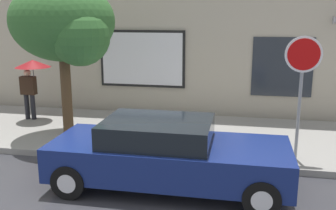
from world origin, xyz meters
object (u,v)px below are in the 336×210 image
object	(u,v)px
parked_car	(167,154)
fire_hydrant	(164,135)
pedestrian_with_umbrella	(32,72)
street_tree	(66,25)
stop_sign	(302,74)

from	to	relation	value
parked_car	fire_hydrant	world-z (taller)	parked_car
fire_hydrant	pedestrian_with_umbrella	bearing A→B (deg)	155.66
pedestrian_with_umbrella	street_tree	distance (m)	2.60
parked_car	street_tree	xyz separation A→B (m)	(-3.01, 2.25, 2.34)
parked_car	fire_hydrant	size ratio (longest dim) A/B	5.64
pedestrian_with_umbrella	stop_sign	bearing A→B (deg)	-14.72
fire_hydrant	street_tree	size ratio (longest dim) A/B	0.20
parked_car	stop_sign	size ratio (longest dim) A/B	1.67
parked_car	stop_sign	distance (m)	3.32
street_tree	stop_sign	xyz separation A→B (m)	(5.58, -0.66, -0.96)
parked_car	pedestrian_with_umbrella	xyz separation A→B (m)	(-4.79, 3.52, 0.94)
fire_hydrant	pedestrian_with_umbrella	size ratio (longest dim) A/B	0.44
fire_hydrant	pedestrian_with_umbrella	world-z (taller)	pedestrian_with_umbrella
parked_car	street_tree	distance (m)	4.42
pedestrian_with_umbrella	stop_sign	xyz separation A→B (m)	(7.36, -1.93, 0.44)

